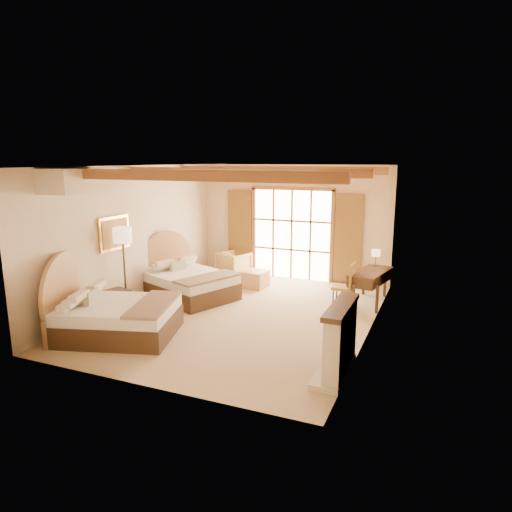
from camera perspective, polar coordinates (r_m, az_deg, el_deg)
The scene contains 19 objects.
floor at distance 10.10m, azimuth -1.86°, elevation -7.31°, with size 7.00×7.00×0.00m, color #C8B187.
wall_back at distance 12.91m, azimuth 4.59°, elevation 4.22°, with size 5.50×5.50×0.00m, color beige.
wall_left at distance 11.10m, azimuth -14.94°, elevation 2.58°, with size 7.00×7.00×0.00m, color beige.
wall_right at distance 8.92m, azimuth 14.36°, elevation 0.38°, with size 7.00×7.00×0.00m, color beige.
ceiling at distance 9.53m, azimuth -1.99°, elevation 11.16°, with size 7.00×7.00×0.00m, color #B87933.
ceiling_beams at distance 9.53m, azimuth -1.98°, elevation 10.44°, with size 5.39×4.60×0.18m, color #995A36, non-canonical shape.
french_doors at distance 12.91m, azimuth 4.48°, elevation 2.64°, with size 3.95×0.08×2.60m.
fireplace at distance 7.36m, azimuth 10.33°, elevation -10.77°, with size 0.46×1.40×1.16m.
painting at distance 10.48m, azimuth -17.27°, elevation 2.74°, with size 0.06×0.95×0.75m.
canopy_valance at distance 9.23m, azimuth -21.28°, elevation 8.79°, with size 0.70×1.40×0.45m, color beige.
bed_near at distance 9.29m, azimuth -17.71°, elevation -6.84°, with size 2.59×2.17×1.42m.
bed_far at distance 11.35m, azimuth -8.94°, elevation -3.09°, with size 2.61×2.21×1.36m.
nightstand at distance 10.42m, azimuth -17.03°, elevation -5.62°, with size 0.47×0.47×0.56m, color #413119.
floor_lamp at distance 10.38m, azimuth -16.32°, elevation 1.91°, with size 0.40×0.40×1.89m.
armchair at distance 13.22m, azimuth -2.75°, elevation -1.04°, with size 0.77×0.79×0.72m, color tan.
ottoman at distance 12.13m, azimuth -0.14°, elevation -2.89°, with size 0.61×0.61×0.45m, color #A8894B.
desk at distance 11.07m, azimuth 14.09°, elevation -3.65°, with size 0.91×1.55×0.78m.
desk_chair at distance 10.71m, azimuth 10.93°, elevation -4.59°, with size 0.46×0.46×1.03m.
desk_lamp at distance 11.47m, azimuth 14.77°, elevation 0.29°, with size 0.20×0.20×0.40m.
Camera 1 is at (3.98, -8.66, 3.33)m, focal length 32.00 mm.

